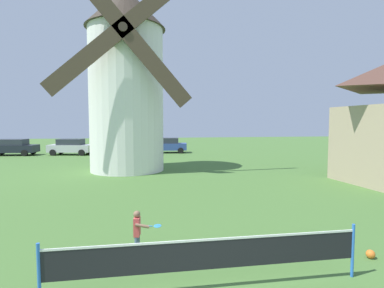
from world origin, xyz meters
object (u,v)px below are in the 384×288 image
stray_ball (371,254)px  parked_car_silver (71,147)px  windmill (126,78)px  tennis_net (209,254)px  parked_car_blue (168,145)px  parked_car_black (13,147)px  player_far (138,230)px  parked_car_mustard (121,146)px

stray_ball → parked_car_silver: size_ratio=0.05×
windmill → parked_car_silver: size_ratio=2.95×
tennis_net → stray_ball: size_ratio=29.99×
parked_car_blue → parked_car_black: bearing=-179.9°
parked_car_silver → player_far: bearing=-74.0°
tennis_net → parked_car_blue: size_ratio=1.51×
player_far → parked_car_black: (-12.27, 24.26, 0.19)m
parked_car_silver → windmill: bearing=-60.9°
tennis_net → player_far: 2.14m
tennis_net → parked_car_mustard: 25.62m
parked_car_mustard → parked_car_blue: 4.75m
player_far → parked_car_blue: 24.44m
parked_car_silver → parked_car_blue: same height
stray_ball → parked_car_black: 30.79m
parked_car_black → parked_car_mustard: 10.27m
windmill → tennis_net: bearing=-81.5°
parked_car_mustard → player_far: bearing=-85.1°
stray_ball → tennis_net: bearing=-170.3°
parked_car_black → parked_car_blue: bearing=0.1°
stray_ball → parked_car_blue: size_ratio=0.05×
player_far → parked_car_silver: 24.78m
stray_ball → parked_car_silver: bearing=116.1°
stray_ball → parked_car_mustard: 25.79m
player_far → parked_car_mustard: 23.81m
parked_car_blue → parked_car_mustard: bearing=-173.1°
player_far → tennis_net: bearing=-51.5°
tennis_net → parked_car_black: 29.29m
parked_car_black → player_far: bearing=-63.2°
windmill → parked_car_mustard: size_ratio=3.05×
windmill → tennis_net: size_ratio=2.12×
parked_car_black → parked_car_blue: 14.98m
tennis_net → parked_car_blue: parked_car_blue is taller
tennis_net → parked_car_silver: 26.78m
parked_car_mustard → windmill: bearing=-83.9°
tennis_net → parked_car_black: bearing=117.7°
parked_car_black → parked_car_silver: 5.45m
stray_ball → parked_car_black: (-17.60, 25.25, 0.71)m
parked_car_black → parked_car_mustard: size_ratio=1.10×
player_far → parked_car_blue: bearing=83.7°
windmill → stray_ball: windmill is taller
windmill → player_far: size_ratio=11.75×
windmill → player_far: bearing=-86.2°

